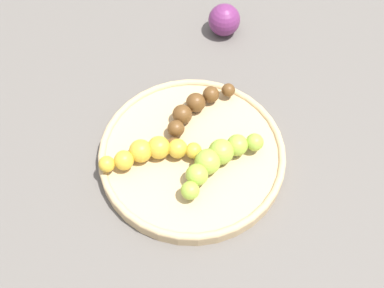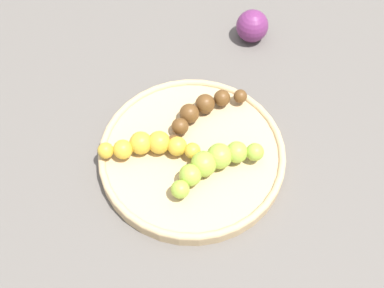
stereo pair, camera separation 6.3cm
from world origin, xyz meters
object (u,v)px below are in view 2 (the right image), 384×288
(fruit_bowl, at_px, (192,154))
(banana_overripe, at_px, (201,111))
(banana_spotted, at_px, (150,145))
(plum_purple, at_px, (252,26))
(banana_green, at_px, (213,163))

(fruit_bowl, distance_m, banana_overripe, 0.06)
(banana_spotted, distance_m, plum_purple, 0.28)
(banana_green, height_order, banana_spotted, banana_green)
(fruit_bowl, distance_m, banana_green, 0.05)
(banana_spotted, bearing_deg, banana_green, -110.72)
(banana_overripe, xyz_separation_m, plum_purple, (0.17, -0.10, -0.01))
(banana_green, relative_size, plum_purple, 2.40)
(banana_spotted, bearing_deg, banana_overripe, -51.99)
(banana_overripe, distance_m, plum_purple, 0.20)
(banana_green, distance_m, banana_overripe, 0.09)
(banana_green, distance_m, banana_spotted, 0.09)
(banana_green, xyz_separation_m, plum_purple, (0.26, -0.09, -0.01))
(banana_green, bearing_deg, banana_spotted, 41.98)
(banana_overripe, bearing_deg, banana_spotted, 90.27)
(fruit_bowl, bearing_deg, banana_spotted, 85.84)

